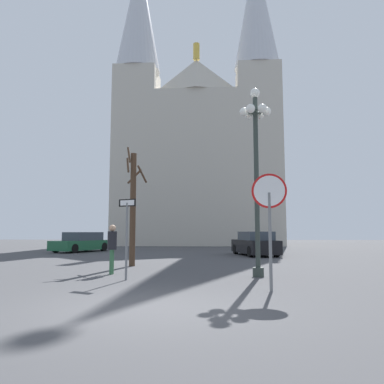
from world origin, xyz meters
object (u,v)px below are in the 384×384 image
cathedral (198,146)px  one_way_arrow_sign (127,229)px  stop_sign (269,207)px  parked_car_far_black (255,244)px  parked_car_near_green (81,243)px  street_lamp (256,153)px  pedestrian_walking (112,244)px  bare_tree (133,205)px

cathedral → one_way_arrow_sign: 31.69m
stop_sign → parked_car_far_black: stop_sign is taller
one_way_arrow_sign → parked_car_far_black: 13.01m
stop_sign → parked_car_near_green: stop_sign is taller
stop_sign → street_lamp: size_ratio=0.46×
pedestrian_walking → stop_sign: bearing=-34.8°
street_lamp → parked_car_near_green: size_ratio=1.29×
cathedral → bare_tree: cathedral is taller
stop_sign → parked_car_near_green: 20.51m
one_way_arrow_sign → stop_sign: bearing=-25.2°
cathedral → one_way_arrow_sign: (-0.89, -30.17, -9.63)m
street_lamp → bare_tree: 6.20m
one_way_arrow_sign → bare_tree: size_ratio=0.47×
street_lamp → bare_tree: street_lamp is taller
stop_sign → pedestrian_walking: (-4.91, 3.41, -1.05)m
stop_sign → one_way_arrow_sign: stop_sign is taller
parked_car_near_green → cathedral: bearing=62.1°
cathedral → parked_car_near_green: size_ratio=6.97×
parked_car_far_black → pedestrian_walking: size_ratio=2.83×
street_lamp → pedestrian_walking: bearing=174.5°
stop_sign → street_lamp: street_lamp is taller
street_lamp → parked_car_far_black: 11.44m
stop_sign → parked_car_far_black: 13.93m
parked_car_far_black → street_lamp: bearing=-95.8°
stop_sign → bare_tree: 8.08m
one_way_arrow_sign → parked_car_far_black: size_ratio=0.51×
cathedral → parked_car_far_black: (4.29, -18.26, -10.47)m
stop_sign → bare_tree: size_ratio=0.56×
one_way_arrow_sign → pedestrian_walking: size_ratio=1.45×
cathedral → pedestrian_walking: cathedral is taller
one_way_arrow_sign → bare_tree: bare_tree is taller
parked_car_far_black → pedestrian_walking: (-6.04, -10.40, 0.33)m
street_lamp → parked_car_far_black: bearing=84.2°
stop_sign → one_way_arrow_sign: 4.51m
stop_sign → pedestrian_walking: stop_sign is taller
cathedral → stop_sign: cathedral is taller
one_way_arrow_sign → bare_tree: bearing=100.3°
pedestrian_walking → bare_tree: bearing=89.3°
one_way_arrow_sign → parked_car_far_black: (5.18, 11.91, -0.83)m
cathedral → parked_car_near_green: 19.78m
street_lamp → cathedral: bearing=96.2°
one_way_arrow_sign → pedestrian_walking: 1.81m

